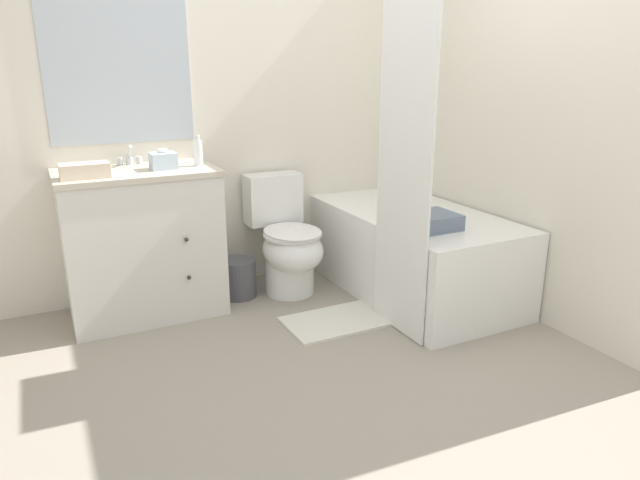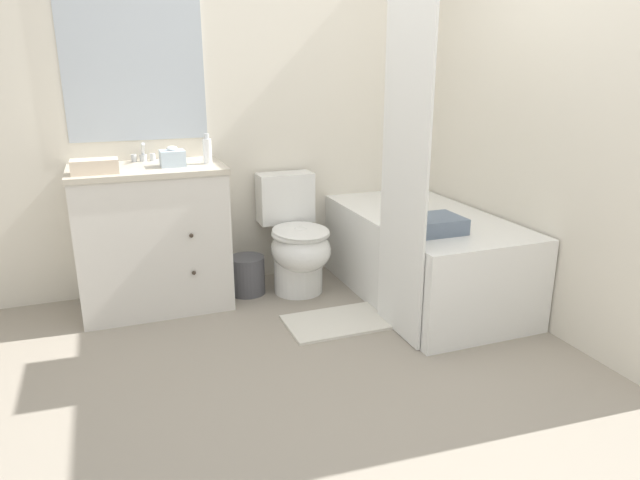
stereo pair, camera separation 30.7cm
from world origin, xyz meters
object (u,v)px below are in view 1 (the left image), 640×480
(wastebasket, at_px, (238,278))
(soap_dispenser, at_px, (198,152))
(hand_towel_folded, at_px, (85,171))
(bath_towel_folded, at_px, (428,221))
(sink_faucet, at_px, (130,159))
(bath_mat, at_px, (336,321))
(bathtub, at_px, (413,252))
(tissue_box, at_px, (163,160))
(toilet, at_px, (288,243))
(vanity_cabinet, at_px, (143,241))

(wastebasket, distance_m, soap_dispenser, 0.84)
(hand_towel_folded, distance_m, bath_towel_folded, 1.86)
(sink_faucet, xyz_separation_m, bath_mat, (0.93, -0.83, -0.89))
(bathtub, xyz_separation_m, hand_towel_folded, (-1.87, 0.32, 0.63))
(bath_mat, bearing_deg, soap_dispenser, 133.35)
(sink_faucet, bearing_deg, tissue_box, -58.21)
(toilet, bearing_deg, vanity_cabinet, 174.59)
(bath_towel_folded, height_order, bath_mat, bath_towel_folded)
(tissue_box, distance_m, hand_towel_folded, 0.43)
(sink_faucet, height_order, bath_towel_folded, sink_faucet)
(bath_towel_folded, relative_size, bath_mat, 0.55)
(sink_faucet, distance_m, hand_towel_folded, 0.42)
(bathtub, xyz_separation_m, bath_towel_folded, (-0.16, -0.35, 0.31))
(bathtub, height_order, soap_dispenser, soap_dispenser)
(vanity_cabinet, distance_m, sink_faucet, 0.49)
(soap_dispenser, height_order, bath_mat, soap_dispenser)
(bath_mat, bearing_deg, toilet, 94.98)
(toilet, height_order, wastebasket, toilet)
(tissue_box, bearing_deg, bath_mat, -37.37)
(toilet, height_order, hand_towel_folded, hand_towel_folded)
(sink_faucet, bearing_deg, bath_towel_folded, -34.58)
(wastebasket, relative_size, hand_towel_folded, 1.01)
(bath_mat, bearing_deg, vanity_cabinet, 145.12)
(bathtub, distance_m, soap_dispenser, 1.48)
(tissue_box, height_order, bath_towel_folded, tissue_box)
(tissue_box, height_order, bath_mat, tissue_box)
(bath_mat, bearing_deg, hand_towel_folded, 156.99)
(vanity_cabinet, distance_m, tissue_box, 0.49)
(soap_dispenser, bearing_deg, sink_faucet, 147.86)
(bathtub, bearing_deg, vanity_cabinet, 164.07)
(bath_towel_folded, bearing_deg, wastebasket, 138.14)
(vanity_cabinet, bearing_deg, toilet, -5.41)
(bath_mat, bearing_deg, tissue_box, 142.63)
(bathtub, relative_size, bath_towel_folded, 4.52)
(vanity_cabinet, distance_m, hand_towel_folded, 0.55)
(bathtub, xyz_separation_m, bath_mat, (-0.67, -0.19, -0.26))
(vanity_cabinet, bearing_deg, bath_mat, -34.88)
(toilet, distance_m, bathtub, 0.81)
(soap_dispenser, distance_m, hand_towel_folded, 0.63)
(vanity_cabinet, relative_size, bathtub, 0.61)
(toilet, height_order, soap_dispenser, soap_dispenser)
(vanity_cabinet, distance_m, bath_mat, 1.21)
(tissue_box, bearing_deg, toilet, -2.64)
(sink_faucet, distance_m, toilet, 1.08)
(toilet, distance_m, bath_mat, 0.65)
(hand_towel_folded, bearing_deg, vanity_cabinet, 26.44)
(toilet, xyz_separation_m, hand_towel_folded, (-1.15, -0.05, 0.57))
(vanity_cabinet, relative_size, wastebasket, 3.55)
(toilet, relative_size, bathtub, 0.52)
(sink_faucet, height_order, bath_mat, sink_faucet)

